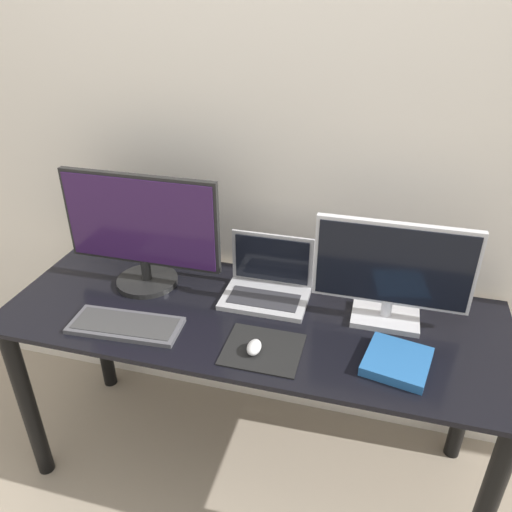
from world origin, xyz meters
TOP-DOWN VIEW (x-y plane):
  - wall_back at (0.00, 0.70)m, footprint 7.00×0.05m
  - desk at (0.00, 0.32)m, footprint 1.73×0.64m
  - monitor_left at (-0.44, 0.42)m, footprint 0.59×0.23m
  - monitor_right at (0.44, 0.42)m, footprint 0.51×0.16m
  - laptop at (0.02, 0.46)m, footprint 0.30×0.21m
  - keyboard at (-0.38, 0.14)m, footprint 0.38×0.17m
  - mousepad at (0.08, 0.15)m, footprint 0.24×0.21m
  - mouse at (0.06, 0.13)m, footprint 0.04×0.07m
  - book at (0.49, 0.19)m, footprint 0.22×0.22m

SIDE VIEW (x-z plane):
  - desk at x=0.00m, z-range 0.23..0.98m
  - mousepad at x=0.08m, z-range 0.75..0.75m
  - keyboard at x=-0.38m, z-range 0.75..0.77m
  - book at x=0.49m, z-range 0.75..0.78m
  - mouse at x=0.06m, z-range 0.75..0.79m
  - laptop at x=0.02m, z-range 0.69..0.91m
  - monitor_right at x=0.44m, z-range 0.75..1.11m
  - monitor_left at x=-0.44m, z-range 0.75..1.19m
  - wall_back at x=0.00m, z-range 0.00..2.50m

